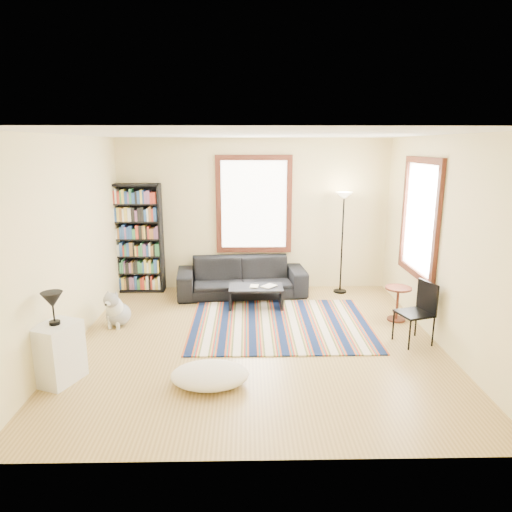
{
  "coord_description": "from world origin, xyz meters",
  "views": [
    {
      "loc": [
        -0.13,
        -5.93,
        2.66
      ],
      "look_at": [
        0.0,
        0.5,
        1.1
      ],
      "focal_mm": 32.0,
      "sensor_mm": 36.0,
      "label": 1
    }
  ],
  "objects_px": {
    "sofa": "(242,277)",
    "coffee_table": "(256,297)",
    "floor_lamp": "(342,243)",
    "dog": "(118,307)",
    "floor_cushion": "(210,375)",
    "bookshelf": "(138,238)",
    "side_table": "(397,304)",
    "folding_chair": "(414,313)",
    "white_cabinet": "(58,353)"
  },
  "relations": [
    {
      "from": "sofa",
      "to": "coffee_table",
      "type": "height_order",
      "value": "sofa"
    },
    {
      "from": "floor_lamp",
      "to": "dog",
      "type": "relative_size",
      "value": 3.28
    },
    {
      "from": "floor_cushion",
      "to": "dog",
      "type": "height_order",
      "value": "dog"
    },
    {
      "from": "bookshelf",
      "to": "dog",
      "type": "relative_size",
      "value": 3.53
    },
    {
      "from": "bookshelf",
      "to": "coffee_table",
      "type": "relative_size",
      "value": 2.22
    },
    {
      "from": "side_table",
      "to": "folding_chair",
      "type": "xyz_separation_m",
      "value": [
        -0.05,
        -0.84,
        0.16
      ]
    },
    {
      "from": "bookshelf",
      "to": "floor_lamp",
      "type": "relative_size",
      "value": 1.08
    },
    {
      "from": "side_table",
      "to": "white_cabinet",
      "type": "height_order",
      "value": "white_cabinet"
    },
    {
      "from": "coffee_table",
      "to": "floor_cushion",
      "type": "distance_m",
      "value": 2.62
    },
    {
      "from": "dog",
      "to": "folding_chair",
      "type": "bearing_deg",
      "value": 1.87
    },
    {
      "from": "side_table",
      "to": "white_cabinet",
      "type": "xyz_separation_m",
      "value": [
        -4.5,
        -1.8,
        0.08
      ]
    },
    {
      "from": "floor_cushion",
      "to": "floor_lamp",
      "type": "bearing_deg",
      "value": 57.05
    },
    {
      "from": "sofa",
      "to": "side_table",
      "type": "bearing_deg",
      "value": -34.08
    },
    {
      "from": "side_table",
      "to": "folding_chair",
      "type": "distance_m",
      "value": 0.85
    },
    {
      "from": "bookshelf",
      "to": "floor_cushion",
      "type": "height_order",
      "value": "bookshelf"
    },
    {
      "from": "floor_cushion",
      "to": "white_cabinet",
      "type": "bearing_deg",
      "value": 176.36
    },
    {
      "from": "coffee_table",
      "to": "folding_chair",
      "type": "relative_size",
      "value": 1.05
    },
    {
      "from": "floor_cushion",
      "to": "dog",
      "type": "distance_m",
      "value": 2.37
    },
    {
      "from": "floor_lamp",
      "to": "dog",
      "type": "xyz_separation_m",
      "value": [
        -3.68,
        -1.53,
        -0.65
      ]
    },
    {
      "from": "sofa",
      "to": "coffee_table",
      "type": "xyz_separation_m",
      "value": [
        0.25,
        -0.68,
        -0.16
      ]
    },
    {
      "from": "coffee_table",
      "to": "floor_lamp",
      "type": "height_order",
      "value": "floor_lamp"
    },
    {
      "from": "folding_chair",
      "to": "bookshelf",
      "type": "bearing_deg",
      "value": 132.7
    },
    {
      "from": "side_table",
      "to": "dog",
      "type": "xyz_separation_m",
      "value": [
        -4.28,
        -0.1,
        0.01
      ]
    },
    {
      "from": "floor_cushion",
      "to": "floor_lamp",
      "type": "xyz_separation_m",
      "value": [
        2.16,
        3.34,
        0.82
      ]
    },
    {
      "from": "floor_cushion",
      "to": "sofa",
      "type": "bearing_deg",
      "value": 84.16
    },
    {
      "from": "folding_chair",
      "to": "dog",
      "type": "bearing_deg",
      "value": 152.45
    },
    {
      "from": "coffee_table",
      "to": "white_cabinet",
      "type": "distance_m",
      "value": 3.37
    },
    {
      "from": "white_cabinet",
      "to": "floor_lamp",
      "type": "bearing_deg",
      "value": 61.54
    },
    {
      "from": "floor_lamp",
      "to": "side_table",
      "type": "height_order",
      "value": "floor_lamp"
    },
    {
      "from": "coffee_table",
      "to": "folding_chair",
      "type": "bearing_deg",
      "value": -34.78
    },
    {
      "from": "sofa",
      "to": "floor_lamp",
      "type": "xyz_separation_m",
      "value": [
        1.83,
        0.1,
        0.59
      ]
    },
    {
      "from": "white_cabinet",
      "to": "dog",
      "type": "xyz_separation_m",
      "value": [
        0.22,
        1.7,
        -0.07
      ]
    },
    {
      "from": "sofa",
      "to": "bookshelf",
      "type": "height_order",
      "value": "bookshelf"
    },
    {
      "from": "coffee_table",
      "to": "side_table",
      "type": "relative_size",
      "value": 1.67
    },
    {
      "from": "coffee_table",
      "to": "folding_chair",
      "type": "distance_m",
      "value": 2.61
    },
    {
      "from": "bookshelf",
      "to": "folding_chair",
      "type": "relative_size",
      "value": 2.33
    },
    {
      "from": "sofa",
      "to": "side_table",
      "type": "relative_size",
      "value": 4.27
    },
    {
      "from": "folding_chair",
      "to": "white_cabinet",
      "type": "height_order",
      "value": "folding_chair"
    },
    {
      "from": "bookshelf",
      "to": "folding_chair",
      "type": "height_order",
      "value": "bookshelf"
    },
    {
      "from": "bookshelf",
      "to": "white_cabinet",
      "type": "distance_m",
      "value": 3.46
    },
    {
      "from": "folding_chair",
      "to": "white_cabinet",
      "type": "relative_size",
      "value": 1.23
    },
    {
      "from": "sofa",
      "to": "white_cabinet",
      "type": "xyz_separation_m",
      "value": [
        -2.07,
        -3.13,
        0.01
      ]
    },
    {
      "from": "floor_lamp",
      "to": "white_cabinet",
      "type": "distance_m",
      "value": 5.09
    },
    {
      "from": "folding_chair",
      "to": "white_cabinet",
      "type": "distance_m",
      "value": 4.55
    },
    {
      "from": "side_table",
      "to": "white_cabinet",
      "type": "bearing_deg",
      "value": -158.19
    },
    {
      "from": "floor_cushion",
      "to": "white_cabinet",
      "type": "distance_m",
      "value": 1.76
    },
    {
      "from": "floor_lamp",
      "to": "dog",
      "type": "height_order",
      "value": "floor_lamp"
    },
    {
      "from": "white_cabinet",
      "to": "coffee_table",
      "type": "bearing_deg",
      "value": 68.5
    },
    {
      "from": "floor_cushion",
      "to": "floor_lamp",
      "type": "height_order",
      "value": "floor_lamp"
    },
    {
      "from": "white_cabinet",
      "to": "folding_chair",
      "type": "bearing_deg",
      "value": 34.19
    }
  ]
}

